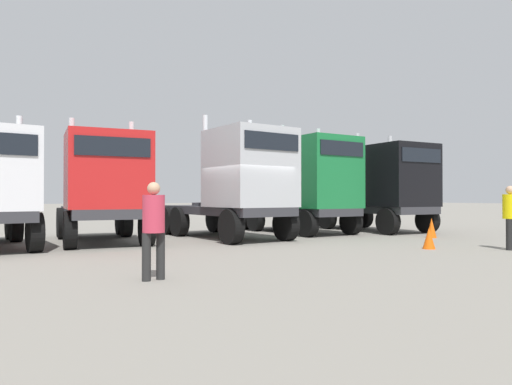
{
  "coord_description": "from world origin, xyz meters",
  "views": [
    {
      "loc": [
        -7.74,
        -13.79,
        1.5
      ],
      "look_at": [
        1.75,
        2.41,
        1.68
      ],
      "focal_mm": 33.31,
      "sensor_mm": 36.0,
      "label": 1
    }
  ],
  "objects_px": {
    "visitor_with_camera": "(154,223)",
    "traffic_cone_near": "(429,238)",
    "semi_truck_red": "(105,187)",
    "visitor_in_hivis": "(510,213)",
    "semi_truck_black": "(387,187)",
    "traffic_cone_mid": "(432,228)",
    "semi_truck_silver": "(240,183)",
    "semi_truck_green": "(312,185)"
  },
  "relations": [
    {
      "from": "visitor_in_hivis",
      "to": "traffic_cone_near",
      "type": "height_order",
      "value": "visitor_in_hivis"
    },
    {
      "from": "traffic_cone_mid",
      "to": "visitor_in_hivis",
      "type": "bearing_deg",
      "value": -109.39
    },
    {
      "from": "semi_truck_red",
      "to": "visitor_in_hivis",
      "type": "xyz_separation_m",
      "value": [
        9.6,
        -7.53,
        -0.76
      ]
    },
    {
      "from": "semi_truck_green",
      "to": "visitor_with_camera",
      "type": "distance_m",
      "value": 11.48
    },
    {
      "from": "semi_truck_black",
      "to": "traffic_cone_mid",
      "type": "height_order",
      "value": "semi_truck_black"
    },
    {
      "from": "semi_truck_red",
      "to": "semi_truck_green",
      "type": "bearing_deg",
      "value": 94.85
    },
    {
      "from": "visitor_with_camera",
      "to": "semi_truck_green",
      "type": "bearing_deg",
      "value": 119.75
    },
    {
      "from": "traffic_cone_near",
      "to": "semi_truck_black",
      "type": "bearing_deg",
      "value": 54.27
    },
    {
      "from": "traffic_cone_near",
      "to": "traffic_cone_mid",
      "type": "bearing_deg",
      "value": 38.27
    },
    {
      "from": "semi_truck_green",
      "to": "visitor_with_camera",
      "type": "height_order",
      "value": "semi_truck_green"
    },
    {
      "from": "semi_truck_red",
      "to": "traffic_cone_near",
      "type": "relative_size",
      "value": 10.17
    },
    {
      "from": "semi_truck_green",
      "to": "traffic_cone_mid",
      "type": "bearing_deg",
      "value": 35.4
    },
    {
      "from": "semi_truck_red",
      "to": "semi_truck_silver",
      "type": "xyz_separation_m",
      "value": [
        4.45,
        -0.9,
        0.19
      ]
    },
    {
      "from": "semi_truck_red",
      "to": "traffic_cone_near",
      "type": "bearing_deg",
      "value": 56.83
    },
    {
      "from": "semi_truck_black",
      "to": "visitor_in_hivis",
      "type": "xyz_separation_m",
      "value": [
        -2.07,
        -6.74,
        -0.87
      ]
    },
    {
      "from": "semi_truck_black",
      "to": "visitor_in_hivis",
      "type": "bearing_deg",
      "value": -14.81
    },
    {
      "from": "visitor_in_hivis",
      "to": "visitor_with_camera",
      "type": "bearing_deg",
      "value": 70.53
    },
    {
      "from": "semi_truck_green",
      "to": "traffic_cone_mid",
      "type": "height_order",
      "value": "semi_truck_green"
    },
    {
      "from": "semi_truck_red",
      "to": "traffic_cone_mid",
      "type": "xyz_separation_m",
      "value": [
        10.94,
        -3.71,
        -1.45
      ]
    },
    {
      "from": "visitor_with_camera",
      "to": "traffic_cone_mid",
      "type": "distance_m",
      "value": 12.21
    },
    {
      "from": "visitor_with_camera",
      "to": "traffic_cone_near",
      "type": "xyz_separation_m",
      "value": [
        8.52,
        0.98,
        -0.72
      ]
    },
    {
      "from": "semi_truck_green",
      "to": "visitor_with_camera",
      "type": "bearing_deg",
      "value": -53.08
    },
    {
      "from": "semi_truck_red",
      "to": "visitor_with_camera",
      "type": "distance_m",
      "value": 7.27
    },
    {
      "from": "traffic_cone_near",
      "to": "visitor_in_hivis",
      "type": "bearing_deg",
      "value": -35.98
    },
    {
      "from": "visitor_in_hivis",
      "to": "traffic_cone_mid",
      "type": "distance_m",
      "value": 4.11
    },
    {
      "from": "semi_truck_silver",
      "to": "traffic_cone_mid",
      "type": "height_order",
      "value": "semi_truck_silver"
    },
    {
      "from": "semi_truck_silver",
      "to": "traffic_cone_mid",
      "type": "distance_m",
      "value": 7.26
    },
    {
      "from": "semi_truck_red",
      "to": "traffic_cone_mid",
      "type": "bearing_deg",
      "value": 76.7
    },
    {
      "from": "semi_truck_green",
      "to": "traffic_cone_near",
      "type": "relative_size",
      "value": 9.85
    },
    {
      "from": "traffic_cone_mid",
      "to": "semi_truck_green",
      "type": "bearing_deg",
      "value": 126.87
    },
    {
      "from": "semi_truck_green",
      "to": "visitor_with_camera",
      "type": "xyz_separation_m",
      "value": [
        -8.97,
        -7.11,
        -0.97
      ]
    },
    {
      "from": "semi_truck_red",
      "to": "visitor_with_camera",
      "type": "bearing_deg",
      "value": -0.5
    },
    {
      "from": "semi_truck_black",
      "to": "traffic_cone_near",
      "type": "height_order",
      "value": "semi_truck_black"
    },
    {
      "from": "semi_truck_black",
      "to": "visitor_with_camera",
      "type": "height_order",
      "value": "semi_truck_black"
    },
    {
      "from": "semi_truck_black",
      "to": "traffic_cone_near",
      "type": "xyz_separation_m",
      "value": [
        -3.9,
        -5.41,
        -1.63
      ]
    },
    {
      "from": "traffic_cone_near",
      "to": "semi_truck_silver",
      "type": "bearing_deg",
      "value": 122.13
    },
    {
      "from": "visitor_in_hivis",
      "to": "traffic_cone_near",
      "type": "bearing_deg",
      "value": 36.43
    },
    {
      "from": "semi_truck_silver",
      "to": "traffic_cone_mid",
      "type": "xyz_separation_m",
      "value": [
        6.5,
        -2.81,
        -1.64
      ]
    },
    {
      "from": "semi_truck_red",
      "to": "visitor_in_hivis",
      "type": "relative_size",
      "value": 3.44
    },
    {
      "from": "semi_truck_black",
      "to": "semi_truck_silver",
      "type": "bearing_deg",
      "value": -86.82
    },
    {
      "from": "visitor_in_hivis",
      "to": "traffic_cone_near",
      "type": "distance_m",
      "value": 2.37
    },
    {
      "from": "traffic_cone_mid",
      "to": "semi_truck_silver",
      "type": "bearing_deg",
      "value": 156.63
    }
  ]
}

